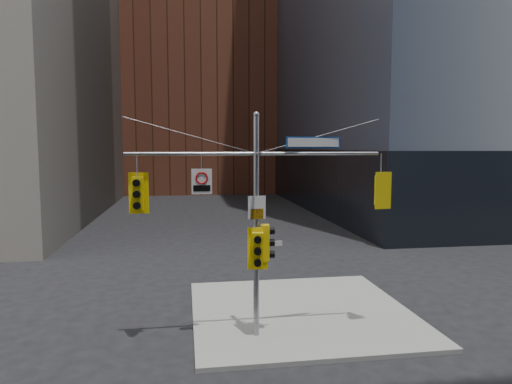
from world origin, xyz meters
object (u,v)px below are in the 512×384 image
object	(u,v)px
traffic_light_east_arm	(380,190)
traffic_light_pole_front	(258,250)
street_sign_blade	(314,142)
signal_assembly	(256,204)
regulatory_sign_arm	(202,181)
traffic_light_west_arm	(138,194)
traffic_light_pole_side	(266,243)

from	to	relation	value
traffic_light_east_arm	traffic_light_pole_front	bearing A→B (deg)	-4.49
traffic_light_pole_front	street_sign_blade	world-z (taller)	street_sign_blade
street_sign_blade	traffic_light_east_arm	bearing A→B (deg)	-6.97
traffic_light_pole_front	street_sign_blade	distance (m)	3.82
signal_assembly	street_sign_blade	size ratio (longest dim) A/B	4.36
traffic_light_east_arm	street_sign_blade	distance (m)	2.76
signal_assembly	traffic_light_pole_front	bearing A→B (deg)	-89.79
traffic_light_east_arm	regulatory_sign_arm	size ratio (longest dim) A/B	1.54
street_sign_blade	traffic_light_west_arm	bearing A→B (deg)	172.97
traffic_light_pole_front	street_sign_blade	size ratio (longest dim) A/B	0.73
traffic_light_east_arm	traffic_light_pole_front	size ratio (longest dim) A/B	0.90
street_sign_blade	regulatory_sign_arm	size ratio (longest dim) A/B	2.34
traffic_light_east_arm	traffic_light_pole_front	world-z (taller)	traffic_light_east_arm
signal_assembly	traffic_light_east_arm	bearing A→B (deg)	0.02
traffic_light_pole_front	regulatory_sign_arm	distance (m)	2.76
traffic_light_west_arm	regulatory_sign_arm	xyz separation A→B (m)	(1.92, -0.03, 0.38)
traffic_light_pole_side	street_sign_blade	distance (m)	3.52
traffic_light_west_arm	regulatory_sign_arm	bearing A→B (deg)	3.07
signal_assembly	traffic_light_pole_front	size ratio (longest dim) A/B	5.98
regulatory_sign_arm	traffic_light_pole_front	bearing A→B (deg)	-7.74
signal_assembly	traffic_light_west_arm	size ratio (longest dim) A/B	6.34
street_sign_blade	regulatory_sign_arm	bearing A→B (deg)	173.46
traffic_light_west_arm	signal_assembly	bearing A→B (deg)	3.86
traffic_light_west_arm	regulatory_sign_arm	world-z (taller)	regulatory_sign_arm
traffic_light_east_arm	regulatory_sign_arm	distance (m)	5.84
signal_assembly	traffic_light_east_arm	size ratio (longest dim) A/B	6.63
traffic_light_pole_front	regulatory_sign_arm	xyz separation A→B (m)	(-1.70, 0.25, 2.16)
signal_assembly	traffic_light_pole_side	xyz separation A→B (m)	(0.33, 0.00, -1.25)
traffic_light_pole_front	traffic_light_east_arm	bearing A→B (deg)	12.59
signal_assembly	traffic_light_pole_side	size ratio (longest dim) A/B	6.94
signal_assembly	traffic_light_west_arm	world-z (taller)	signal_assembly
traffic_light_east_arm	traffic_light_pole_side	world-z (taller)	traffic_light_east_arm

